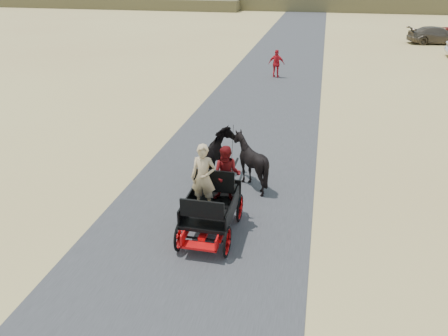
% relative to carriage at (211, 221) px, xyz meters
% --- Properties ---
extents(ground, '(140.00, 140.00, 0.00)m').
position_rel_carriage_xyz_m(ground, '(-0.34, 0.87, -0.36)').
color(ground, tan).
extents(road, '(6.00, 140.00, 0.01)m').
position_rel_carriage_xyz_m(road, '(-0.34, 0.87, -0.35)').
color(road, '#38383A').
rests_on(road, ground).
extents(ridge_far, '(140.00, 6.00, 2.40)m').
position_rel_carriage_xyz_m(ridge_far, '(-0.34, 62.87, 0.84)').
color(ridge_far, brown).
rests_on(ridge_far, ground).
extents(ridge_near, '(40.00, 4.00, 1.60)m').
position_rel_carriage_xyz_m(ridge_near, '(-30.34, 58.87, 0.44)').
color(ridge_near, brown).
rests_on(ridge_near, ground).
extents(carriage, '(1.30, 2.40, 0.72)m').
position_rel_carriage_xyz_m(carriage, '(0.00, 0.00, 0.00)').
color(carriage, black).
rests_on(carriage, ground).
extents(horse_left, '(0.91, 2.01, 1.70)m').
position_rel_carriage_xyz_m(horse_left, '(-0.55, 3.00, 0.49)').
color(horse_left, black).
rests_on(horse_left, ground).
extents(horse_right, '(1.37, 1.54, 1.70)m').
position_rel_carriage_xyz_m(horse_right, '(0.55, 3.00, 0.49)').
color(horse_right, black).
rests_on(horse_right, ground).
extents(driver_man, '(0.66, 0.43, 1.80)m').
position_rel_carriage_xyz_m(driver_man, '(-0.20, 0.05, 1.26)').
color(driver_man, tan).
rests_on(driver_man, carriage).
extents(passenger_woman, '(0.77, 0.60, 1.58)m').
position_rel_carriage_xyz_m(passenger_woman, '(0.30, 0.60, 1.15)').
color(passenger_woman, '#660C0F').
rests_on(passenger_woman, carriage).
extents(pedestrian, '(1.04, 0.49, 1.73)m').
position_rel_carriage_xyz_m(pedestrian, '(-0.24, 18.12, 0.50)').
color(pedestrian, red).
rests_on(pedestrian, ground).
extents(car_c, '(5.33, 2.78, 1.48)m').
position_rel_carriage_xyz_m(car_c, '(12.48, 34.01, 0.38)').
color(car_c, brown).
rests_on(car_c, ground).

